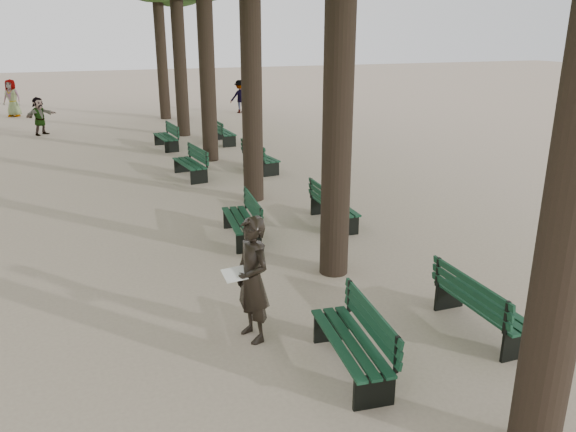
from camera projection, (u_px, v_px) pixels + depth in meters
name	position (u px, v px, depth m)	size (l,w,h in m)	color
ground	(326.00, 378.00, 7.26)	(120.00, 120.00, 0.00)	tan
bench_left_0	(351.00, 353.00, 7.32)	(0.75, 1.85, 0.92)	black
bench_left_1	(241.00, 227.00, 11.94)	(0.72, 1.84, 0.92)	black
bench_left_2	(190.00, 169.00, 16.91)	(0.80, 1.86, 0.92)	black
bench_left_3	(166.00, 141.00, 21.06)	(0.75, 1.85, 0.92)	black
bench_right_0	(481.00, 315.00, 8.28)	(0.59, 1.81, 0.92)	black
bench_right_1	(334.00, 213.00, 12.88)	(0.63, 1.82, 0.92)	black
bench_right_2	(261.00, 162.00, 17.77)	(0.79, 1.86, 0.92)	black
bench_right_3	(223.00, 137.00, 22.01)	(0.65, 1.82, 0.92)	black
man_with_map	(252.00, 280.00, 7.91)	(0.71, 0.81, 1.85)	black
pedestrian_b	(240.00, 97.00, 29.89)	(1.11, 0.34, 1.72)	#262628
pedestrian_e	(39.00, 116.00, 23.64)	(1.48, 0.32, 1.59)	#262628
pedestrian_d	(12.00, 98.00, 28.61)	(0.91, 0.37, 1.87)	#262628
pedestrian_c	(183.00, 102.00, 27.88)	(0.99, 0.34, 1.70)	#262628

